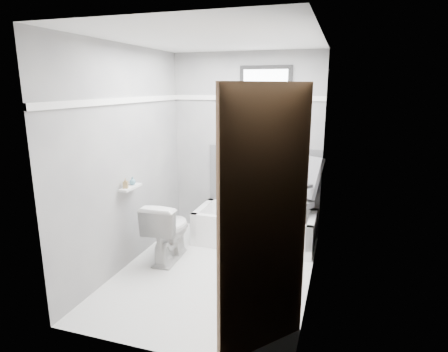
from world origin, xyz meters
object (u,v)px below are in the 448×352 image
at_px(toilet, 168,230).
at_px(door, 294,245).
at_px(soap_bottle_a, 125,183).
at_px(soap_bottle_b, 132,181).
at_px(office_chair, 287,197).
at_px(bathtub, 255,227).

distance_m(toilet, door, 2.26).
height_order(door, soap_bottle_a, door).
distance_m(soap_bottle_a, soap_bottle_b, 0.14).
bearing_deg(door, soap_bottle_b, 146.41).
bearing_deg(office_chair, soap_bottle_a, -109.13).
relative_size(office_chair, door, 0.51).
height_order(bathtub, door, door).
xyz_separation_m(door, soap_bottle_b, (-1.92, 1.28, -0.04)).
relative_size(bathtub, office_chair, 1.47).
height_order(bathtub, toilet, toilet).
bearing_deg(bathtub, office_chair, 7.44).
xyz_separation_m(office_chair, soap_bottle_b, (-1.55, -0.98, 0.33)).
distance_m(office_chair, soap_bottle_a, 1.95).
distance_m(office_chair, toilet, 1.50).
bearing_deg(door, toilet, 137.72).
bearing_deg(office_chair, door, -45.82).
distance_m(door, soap_bottle_a, 2.23).
height_order(office_chair, soap_bottle_a, office_chair).
bearing_deg(door, office_chair, 99.22).
distance_m(bathtub, toilet, 1.15).
xyz_separation_m(bathtub, toilet, (-0.85, -0.75, 0.14)).
xyz_separation_m(door, soap_bottle_a, (-1.92, 1.14, -0.03)).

